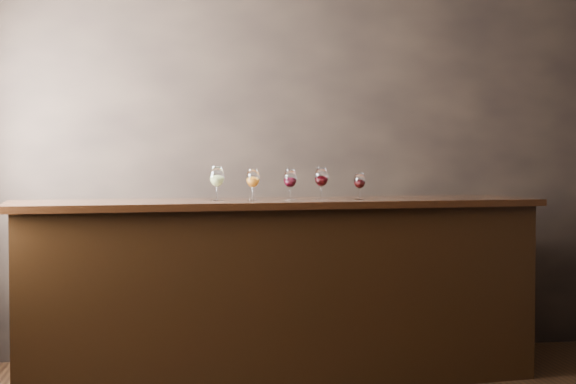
{
  "coord_description": "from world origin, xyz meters",
  "views": [
    {
      "loc": [
        -1.03,
        -3.71,
        1.43
      ],
      "look_at": [
        -0.23,
        1.41,
        1.25
      ],
      "focal_mm": 50.0,
      "sensor_mm": 36.0,
      "label": 1
    }
  ],
  "objects": [
    {
      "name": "glass_amber",
      "position": [
        -0.46,
        1.39,
        1.33
      ],
      "size": [
        0.09,
        0.09,
        0.2
      ],
      "color": "white",
      "rests_on": "bar_top"
    },
    {
      "name": "back_bar_shelf",
      "position": [
        0.23,
        2.03,
        0.45
      ],
      "size": [
        2.52,
        0.4,
        0.91
      ],
      "primitive_type": "cube",
      "color": "black",
      "rests_on": "ground"
    },
    {
      "name": "glass_red_a",
      "position": [
        -0.22,
        1.37,
        1.33
      ],
      "size": [
        0.08,
        0.08,
        0.2
      ],
      "color": "white",
      "rests_on": "bar_top"
    },
    {
      "name": "room_shell",
      "position": [
        -0.23,
        0.11,
        1.81
      ],
      "size": [
        5.02,
        4.52,
        2.81
      ],
      "color": "black",
      "rests_on": "ground"
    },
    {
      "name": "glass_red_b",
      "position": [
        -0.01,
        1.42,
        1.34
      ],
      "size": [
        0.09,
        0.09,
        0.21
      ],
      "color": "white",
      "rests_on": "bar_top"
    },
    {
      "name": "glass_red_c",
      "position": [
        0.24,
        1.39,
        1.32
      ],
      "size": [
        0.08,
        0.08,
        0.18
      ],
      "color": "white",
      "rests_on": "bar_top"
    },
    {
      "name": "glass_white",
      "position": [
        -0.69,
        1.37,
        1.34
      ],
      "size": [
        0.09,
        0.09,
        0.22
      ],
      "color": "white",
      "rests_on": "bar_top"
    },
    {
      "name": "bar_counter",
      "position": [
        -0.28,
        1.41,
        0.58
      ],
      "size": [
        3.35,
        1.08,
        1.15
      ],
      "primitive_type": "cube",
      "rotation": [
        0.0,
        0.0,
        0.11
      ],
      "color": "black",
      "rests_on": "ground"
    },
    {
      "name": "bar_top",
      "position": [
        -0.28,
        1.41,
        1.17
      ],
      "size": [
        3.47,
        1.17,
        0.04
      ],
      "primitive_type": "cube",
      "rotation": [
        0.0,
        0.0,
        0.11
      ],
      "color": "black",
      "rests_on": "bar_counter"
    }
  ]
}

